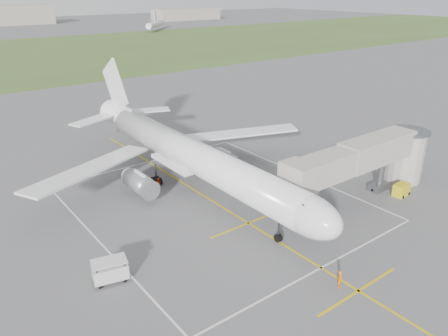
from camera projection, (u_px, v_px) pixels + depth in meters
ground at (196, 191)px, 53.48m from camera, size 700.00×700.00×0.00m
apron_markings at (224, 208)px, 49.21m from camera, size 28.20×60.00×0.01m
airliner at (191, 155)px, 52.34m from camera, size 38.93×46.75×13.52m
jet_bridge at (372, 158)px, 50.56m from camera, size 23.40×5.00×7.20m
gpu_unit at (401, 190)px, 51.97m from camera, size 2.11×1.57×1.51m
baggage_cart at (110, 271)px, 36.74m from camera, size 3.18×2.32×1.99m
ramp_worker_nose at (340, 279)px, 36.05m from camera, size 0.68×0.60×1.57m
ramp_worker_wing at (158, 184)px, 53.24m from camera, size 0.99×0.93×1.62m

